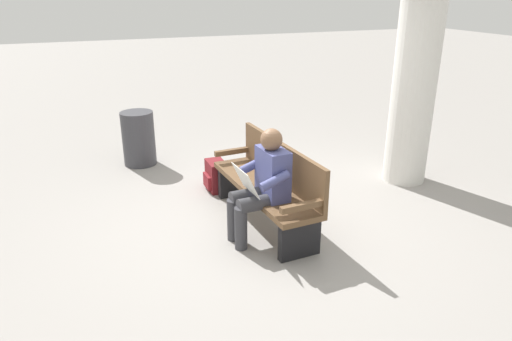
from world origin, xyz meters
The scene contains 6 objects.
ground_plane centered at (0.00, 0.00, 0.00)m, with size 40.00×40.00×0.00m, color gray.
bench_near centered at (0.00, -0.07, 0.46)m, with size 1.83×0.59×0.90m.
person_seated centered at (-0.32, 0.14, 0.63)m, with size 0.59×0.59×1.18m.
backpack centered at (1.06, 0.22, 0.19)m, with size 0.35×0.26×0.38m.
support_pillar centered at (0.46, -2.26, 2.10)m, with size 0.55×0.55×4.20m, color silver.
trash_bin centered at (2.39, 0.99, 0.39)m, with size 0.47×0.47×0.79m, color #38383D.
Camera 1 is at (-4.36, 1.81, 2.48)m, focal length 33.18 mm.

